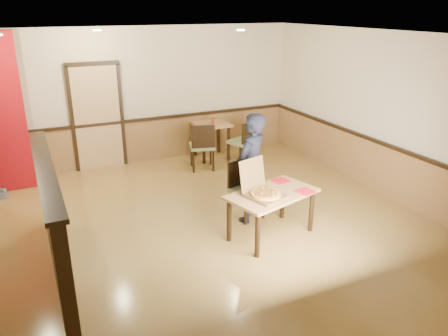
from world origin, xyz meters
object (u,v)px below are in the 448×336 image
(side_chair_right, at_px, (244,140))
(main_table, at_px, (272,200))
(diner, at_px, (251,168))
(side_table, at_px, (211,131))
(diner_chair, at_px, (244,187))
(condiment, at_px, (213,121))
(side_chair_left, at_px, (202,145))
(pizza_box, at_px, (263,192))

(side_chair_right, bearing_deg, main_table, 47.67)
(main_table, height_order, diner, diner)
(side_chair_right, height_order, side_table, side_chair_right)
(main_table, bearing_deg, diner, 75.72)
(diner_chair, xyz_separation_m, side_table, (0.66, 2.82, 0.11))
(main_table, relative_size, condiment, 8.85)
(side_chair_left, bearing_deg, condiment, -116.40)
(diner_chair, relative_size, side_chair_right, 0.98)
(condiment, bearing_deg, pizza_box, -102.47)
(diner_chair, height_order, side_chair_right, side_chair_right)
(side_chair_right, bearing_deg, condiment, -67.97)
(main_table, bearing_deg, condiment, 64.61)
(side_chair_right, xyz_separation_m, condiment, (-0.49, 0.50, 0.36))
(side_chair_left, bearing_deg, pizza_box, 99.38)
(side_chair_left, bearing_deg, diner, 101.59)
(side_chair_left, xyz_separation_m, diner, (-0.16, -2.34, 0.32))
(diner_chair, bearing_deg, side_chair_left, 71.60)
(diner, bearing_deg, side_chair_right, -148.00)
(main_table, bearing_deg, pizza_box, 179.85)
(diner_chair, relative_size, condiment, 5.67)
(side_chair_left, distance_m, diner, 2.37)
(side_chair_right, distance_m, side_table, 0.78)
(side_chair_right, xyz_separation_m, pizza_box, (-1.26, -3.01, 0.24))
(condiment, bearing_deg, side_chair_right, -45.88)
(main_table, height_order, side_chair_right, side_chair_right)
(side_chair_left, bearing_deg, side_chair_right, -164.16)
(pizza_box, bearing_deg, side_chair_left, 67.66)
(side_chair_right, bearing_deg, side_chair_left, -21.71)
(side_chair_right, bearing_deg, diner, 42.75)
(diner_chair, height_order, diner, diner)
(pizza_box, bearing_deg, diner, 59.95)
(side_table, distance_m, condiment, 0.28)
(side_chair_left, height_order, condiment, side_chair_left)
(diner, bearing_deg, main_table, 58.40)
(main_table, bearing_deg, side_table, 64.71)
(side_chair_right, relative_size, pizza_box, 1.42)
(condiment, bearing_deg, diner, -102.17)
(main_table, xyz_separation_m, pizza_box, (-0.17, -0.05, 0.17))
(main_table, height_order, side_chair_left, side_chair_left)
(main_table, relative_size, pizza_box, 2.18)
(diner, bearing_deg, diner_chair, -108.32)
(side_chair_right, bearing_deg, diner_chair, 40.58)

